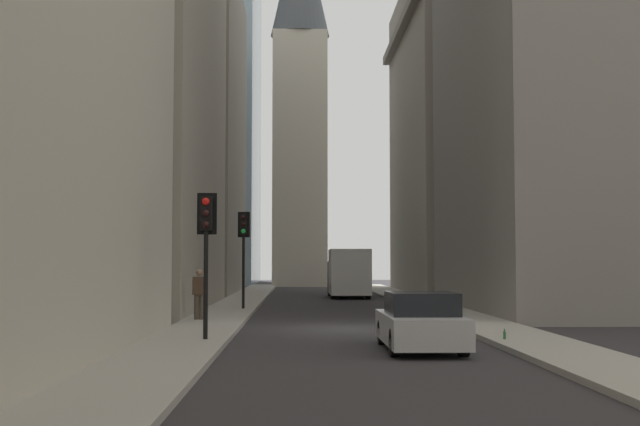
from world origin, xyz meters
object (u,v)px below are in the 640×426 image
object	(u,v)px
sedan_silver	(420,323)
traffic_light_midblock	(244,237)
delivery_truck	(348,273)
traffic_light_foreground	(206,231)
discarded_bottle	(505,335)
pedestrian	(199,292)

from	to	relation	value
sedan_silver	traffic_light_midblock	xyz separation A→B (m)	(15.28, 5.32, 2.53)
delivery_truck	sedan_silver	bearing A→B (deg)	180.00
traffic_light_foreground	traffic_light_midblock	size ratio (longest dim) A/B	0.92
delivery_truck	traffic_light_foreground	world-z (taller)	traffic_light_foreground
sedan_silver	discarded_bottle	distance (m)	2.75
pedestrian	discarded_bottle	xyz separation A→B (m)	(-7.42, -8.81, -0.84)
delivery_truck	discarded_bottle	distance (m)	27.51
sedan_silver	traffic_light_foreground	world-z (taller)	traffic_light_foreground
sedan_silver	pedestrian	xyz separation A→B (m)	(8.72, 6.42, 0.42)
delivery_truck	traffic_light_midblock	distance (m)	14.52
traffic_light_midblock	discarded_bottle	size ratio (longest dim) A/B	15.36
sedan_silver	pedestrian	distance (m)	10.83
sedan_silver	pedestrian	size ratio (longest dim) A/B	2.48
pedestrian	discarded_bottle	distance (m)	11.54
delivery_truck	traffic_light_midblock	size ratio (longest dim) A/B	1.56
traffic_light_foreground	pedestrian	world-z (taller)	traffic_light_foreground
traffic_light_midblock	discarded_bottle	world-z (taller)	traffic_light_midblock
sedan_silver	traffic_light_midblock	world-z (taller)	traffic_light_midblock
sedan_silver	traffic_light_midblock	bearing A→B (deg)	19.20
traffic_light_midblock	pedestrian	distance (m)	6.98
pedestrian	discarded_bottle	world-z (taller)	pedestrian
sedan_silver	traffic_light_foreground	bearing A→B (deg)	73.95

